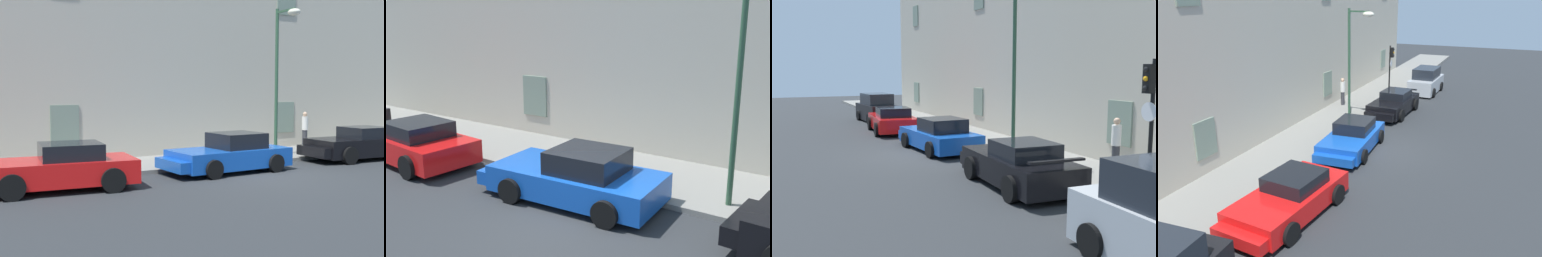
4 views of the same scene
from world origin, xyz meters
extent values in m
plane|color=#2B2D30|center=(0.00, 0.00, 0.00)|extent=(80.00, 80.00, 0.00)
cube|color=gray|center=(0.00, 3.77, 0.07)|extent=(60.00, 3.43, 0.14)
cube|color=#BCB29E|center=(0.00, 7.44, 6.12)|extent=(40.48, 3.90, 12.25)
cube|color=gray|center=(-5.40, 5.46, 1.60)|extent=(1.10, 0.06, 1.50)
cube|color=gray|center=(5.40, 5.46, 1.60)|extent=(1.10, 0.06, 1.50)
cube|color=red|center=(-6.64, 0.90, 0.55)|extent=(4.53, 2.41, 0.69)
cube|color=black|center=(-6.31, 0.87, 1.13)|extent=(1.89, 1.77, 0.47)
cylinder|color=black|center=(-8.08, 0.02, 0.36)|extent=(0.73, 0.31, 0.72)
cylinder|color=black|center=(-7.89, 2.03, 0.36)|extent=(0.73, 0.31, 0.72)
cylinder|color=black|center=(-5.39, -0.23, 0.36)|extent=(0.73, 0.31, 0.72)
cylinder|color=black|center=(-5.20, 1.78, 0.36)|extent=(0.73, 0.31, 0.72)
cube|color=#144CB2|center=(-0.54, 1.25, 0.51)|extent=(4.42, 2.23, 0.66)
cube|color=black|center=(-0.21, 1.27, 1.11)|extent=(1.82, 1.68, 0.55)
cube|color=#144CB2|center=(-2.43, 1.14, 0.42)|extent=(1.40, 1.88, 0.36)
cylinder|color=black|center=(-1.81, 0.19, 0.32)|extent=(0.66, 0.28, 0.65)
cylinder|color=black|center=(-1.93, 2.15, 0.32)|extent=(0.66, 0.28, 0.65)
cylinder|color=black|center=(0.86, 0.36, 0.32)|extent=(0.66, 0.28, 0.65)
cylinder|color=black|center=(0.74, 2.32, 0.32)|extent=(0.66, 0.28, 0.65)
cube|color=black|center=(5.90, 1.23, 0.56)|extent=(4.40, 2.10, 0.73)
cube|color=black|center=(6.23, 1.21, 1.15)|extent=(1.80, 1.59, 0.46)
cube|color=black|center=(4.01, 1.33, 0.47)|extent=(1.38, 1.79, 0.40)
cylinder|color=black|center=(4.52, 0.37, 0.36)|extent=(0.72, 0.28, 0.71)
cylinder|color=black|center=(4.62, 2.24, 0.36)|extent=(0.72, 0.28, 0.71)
cylinder|color=black|center=(7.29, 2.10, 0.36)|extent=(0.72, 0.28, 0.71)
cylinder|color=#2D5138|center=(2.81, 2.86, 3.21)|extent=(0.14, 0.14, 6.14)
cube|color=#2D5138|center=(2.81, 2.31, 6.13)|extent=(0.08, 1.10, 0.08)
ellipsoid|color=#EAE5C6|center=(2.81, 1.81, 6.00)|extent=(0.44, 0.60, 0.28)
cylinder|color=#333338|center=(6.06, 4.72, 0.57)|extent=(0.32, 0.32, 0.85)
cylinder|color=silver|center=(6.06, 4.72, 1.32)|extent=(0.41, 0.41, 0.66)
sphere|color=tan|center=(6.06, 4.72, 1.77)|extent=(0.22, 0.22, 0.22)
camera|label=1|loc=(-9.73, -13.09, 2.89)|focal=44.58mm
camera|label=2|loc=(5.66, -7.62, 4.59)|focal=42.71mm
camera|label=3|loc=(16.94, -5.50, 3.43)|focal=42.19mm
camera|label=4|loc=(-16.49, -5.50, 7.02)|focal=36.97mm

